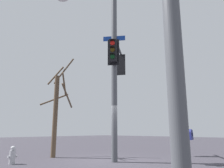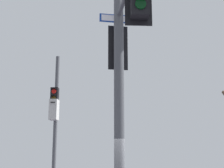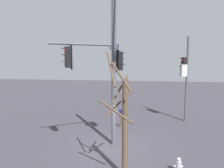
{
  "view_description": "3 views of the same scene",
  "coord_description": "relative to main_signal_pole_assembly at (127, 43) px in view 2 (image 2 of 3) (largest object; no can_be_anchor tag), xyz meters",
  "views": [
    {
      "loc": [
        7.49,
        7.14,
        1.36
      ],
      "look_at": [
        0.29,
        0.41,
        3.51
      ],
      "focal_mm": 34.38,
      "sensor_mm": 36.0,
      "label": 1
    },
    {
      "loc": [
        -7.97,
        -3.21,
        1.96
      ],
      "look_at": [
        0.27,
        0.68,
        4.04
      ],
      "focal_mm": 53.41,
      "sensor_mm": 36.0,
      "label": 2
    },
    {
      "loc": [
        1.79,
        -11.52,
        5.12
      ],
      "look_at": [
        0.03,
        0.12,
        3.76
      ],
      "focal_mm": 32.82,
      "sensor_mm": 36.0,
      "label": 3
    }
  ],
  "objects": [
    {
      "name": "main_signal_pole_assembly",
      "position": [
        0.0,
        0.0,
        0.0
      ],
      "size": [
        4.97,
        3.2,
        8.95
      ],
      "rotation": [
        0.0,
        0.0,
        3.72
      ],
      "color": "#4C4F54",
      "rests_on": "ground"
    },
    {
      "name": "secondary_pole_assembly",
      "position": [
        5.4,
        6.03,
        -0.94
      ],
      "size": [
        0.73,
        0.52,
        7.06
      ],
      "rotation": [
        0.0,
        0.0,
        3.47
      ],
      "color": "#4C4F54",
      "rests_on": "ground"
    }
  ]
}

